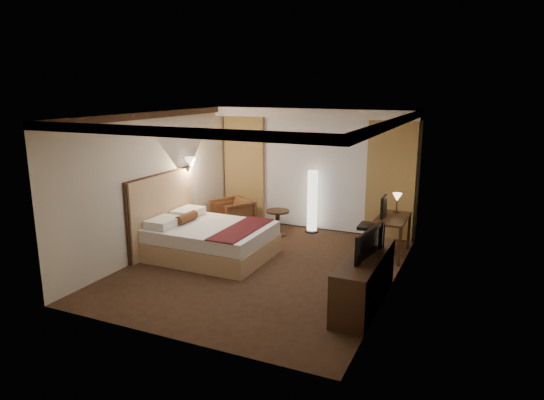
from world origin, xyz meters
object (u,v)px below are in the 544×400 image
at_px(office_chair, 371,225).
at_px(television, 364,236).
at_px(desk, 391,236).
at_px(dresser, 364,280).
at_px(armchair, 233,214).
at_px(side_table, 278,223).
at_px(floor_lamp, 312,201).
at_px(bed, 212,241).

xyz_separation_m(office_chair, television, (0.40, -2.27, 0.47)).
relative_size(desk, dresser, 0.57).
distance_m(armchair, office_chair, 3.16).
distance_m(armchair, desk, 3.53).
height_order(side_table, desk, desk).
bearing_deg(side_table, floor_lamp, 43.30).
distance_m(armchair, television, 4.38).
distance_m(bed, dresser, 3.23).
distance_m(armchair, dresser, 4.35).
height_order(bed, television, television).
height_order(office_chair, television, office_chair).
relative_size(desk, office_chair, 0.97).
bearing_deg(dresser, floor_lamp, 121.70).
distance_m(bed, armchair, 1.71).
bearing_deg(floor_lamp, office_chair, -29.71).
bearing_deg(bed, dresser, -15.07).
height_order(desk, dresser, dresser).
bearing_deg(side_table, television, -46.00).
relative_size(bed, armchair, 2.73).
xyz_separation_m(armchair, office_chair, (3.15, -0.21, 0.18)).
height_order(floor_lamp, desk, floor_lamp).
relative_size(armchair, side_table, 1.40).
distance_m(armchair, floor_lamp, 1.79).
distance_m(armchair, side_table, 1.06).
bearing_deg(office_chair, television, -82.03).
distance_m(bed, side_table, 1.84).
bearing_deg(dresser, desk, 91.23).
xyz_separation_m(floor_lamp, office_chair, (1.51, -0.86, -0.12)).
distance_m(bed, floor_lamp, 2.61).
bearing_deg(side_table, armchair, -174.82).
bearing_deg(dresser, bed, 164.93).
xyz_separation_m(bed, dresser, (3.12, -0.84, 0.07)).
distance_m(floor_lamp, dresser, 3.70).
height_order(floor_lamp, dresser, floor_lamp).
bearing_deg(desk, television, -89.51).
relative_size(floor_lamp, desk, 1.24).
relative_size(bed, desk, 1.92).
bearing_deg(dresser, office_chair, 100.61).
height_order(dresser, television, television).
xyz_separation_m(armchair, television, (3.54, -2.48, 0.65)).
relative_size(armchair, dresser, 0.40).
bearing_deg(floor_lamp, dresser, -58.30).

